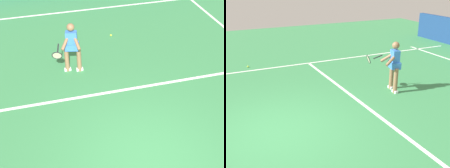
% 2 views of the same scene
% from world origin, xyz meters
% --- Properties ---
extents(ground_plane, '(27.83, 27.83, 0.00)m').
position_xyz_m(ground_plane, '(0.00, 0.00, 0.00)').
color(ground_plane, '#38844C').
extents(baseline_marking, '(10.85, 0.10, 0.01)m').
position_xyz_m(baseline_marking, '(0.00, -8.21, 0.00)').
color(baseline_marking, white).
rests_on(baseline_marking, ground).
extents(service_line_marking, '(9.85, 0.10, 0.01)m').
position_xyz_m(service_line_marking, '(0.00, -2.57, 0.00)').
color(service_line_marking, white).
rests_on(service_line_marking, ground).
extents(tennis_player, '(0.93, 0.89, 1.55)m').
position_xyz_m(tennis_player, '(1.00, -3.90, 0.85)').
color(tennis_player, '#8C6647').
rests_on(tennis_player, ground).
extents(tennis_ball_far, '(0.07, 0.07, 0.07)m').
position_xyz_m(tennis_ball_far, '(-0.68, -5.74, 0.03)').
color(tennis_ball_far, '#D1E533').
rests_on(tennis_ball_far, ground).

